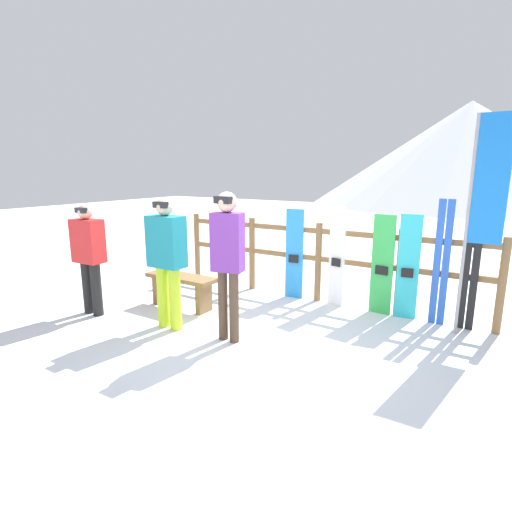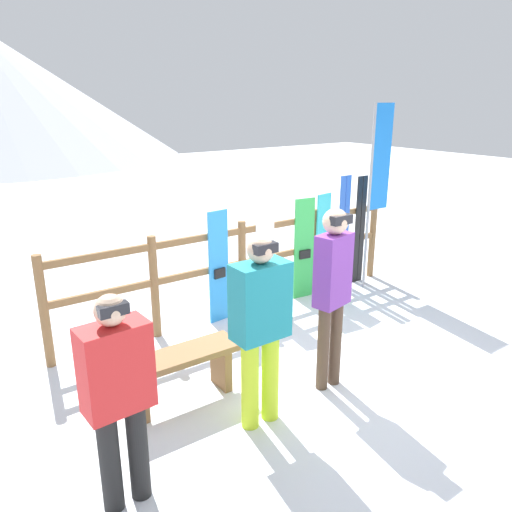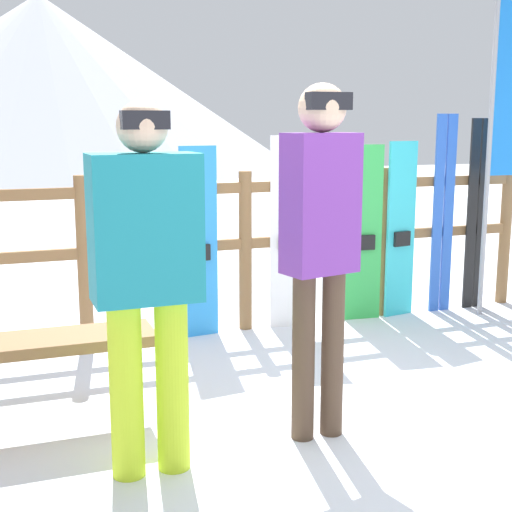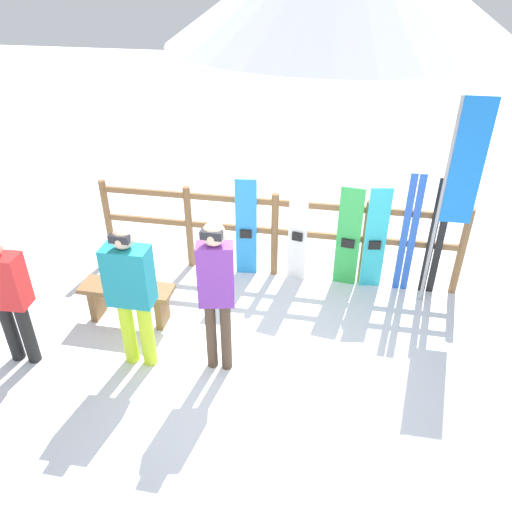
{
  "view_description": "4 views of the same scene",
  "coord_description": "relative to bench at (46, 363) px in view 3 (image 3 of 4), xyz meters",
  "views": [
    {
      "loc": [
        2.39,
        -3.72,
        2.02
      ],
      "look_at": [
        -0.67,
        1.15,
        0.78
      ],
      "focal_mm": 28.0,
      "sensor_mm": 36.0,
      "label": 1
    },
    {
      "loc": [
        -3.36,
        -3.2,
        2.72
      ],
      "look_at": [
        -0.39,
        1.03,
        1.07
      ],
      "focal_mm": 35.0,
      "sensor_mm": 36.0,
      "label": 2
    },
    {
      "loc": [
        -1.78,
        -3.21,
        1.6
      ],
      "look_at": [
        -0.27,
        0.93,
        0.77
      ],
      "focal_mm": 50.0,
      "sensor_mm": 36.0,
      "label": 3
    },
    {
      "loc": [
        0.86,
        -4.02,
        3.92
      ],
      "look_at": [
        -0.08,
        0.97,
        0.83
      ],
      "focal_mm": 35.0,
      "sensor_mm": 36.0,
      "label": 4
    }
  ],
  "objects": [
    {
      "name": "ground_plane",
      "position": [
        1.59,
        -0.53,
        -0.35
      ],
      "size": [
        40.0,
        40.0,
        0.0
      ],
      "primitive_type": "plane",
      "color": "white"
    },
    {
      "name": "rental_flag",
      "position": [
        3.71,
        1.1,
        1.32
      ],
      "size": [
        0.4,
        0.04,
        2.65
      ],
      "color": "#99999E",
      "rests_on": "ground"
    },
    {
      "name": "bench",
      "position": [
        0.0,
        0.0,
        0.0
      ],
      "size": [
        1.13,
        0.36,
        0.5
      ],
      "color": "brown",
      "rests_on": "ground"
    },
    {
      "name": "person_teal",
      "position": [
        0.41,
        -0.68,
        0.62
      ],
      "size": [
        0.47,
        0.26,
        1.69
      ],
      "color": "#B7D826",
      "rests_on": "ground"
    },
    {
      "name": "ski_pair_black",
      "position": [
        3.68,
        1.32,
        0.46
      ],
      "size": [
        0.2,
        0.02,
        1.63
      ],
      "color": "black",
      "rests_on": "ground"
    },
    {
      "name": "fence",
      "position": [
        1.59,
        1.38,
        0.37
      ],
      "size": [
        4.99,
        0.1,
        1.23
      ],
      "color": "brown",
      "rests_on": "ground"
    },
    {
      "name": "snowboard_cyan",
      "position": [
        2.93,
        1.32,
        0.37
      ],
      "size": [
        0.28,
        0.09,
        1.45
      ],
      "color": "#2DBFCC",
      "rests_on": "ground"
    },
    {
      "name": "ski_pair_blue",
      "position": [
        3.33,
        1.32,
        0.48
      ],
      "size": [
        0.19,
        0.02,
        1.67
      ],
      "color": "blue",
      "rests_on": "ground"
    },
    {
      "name": "person_purple",
      "position": [
        1.29,
        -0.59,
        0.72
      ],
      "size": [
        0.4,
        0.27,
        1.78
      ],
      "color": "#4C3828",
      "rests_on": "ground"
    },
    {
      "name": "snowboard_white",
      "position": [
        1.91,
        1.32,
        0.39
      ],
      "size": [
        0.26,
        0.09,
        1.5
      ],
      "color": "white",
      "rests_on": "ground"
    },
    {
      "name": "snowboard_blue",
      "position": [
        1.2,
        1.32,
        0.36
      ],
      "size": [
        0.29,
        0.08,
        1.43
      ],
      "color": "#288CE0",
      "rests_on": "ground"
    },
    {
      "name": "snowboard_green",
      "position": [
        2.58,
        1.32,
        0.35
      ],
      "size": [
        0.31,
        0.08,
        1.42
      ],
      "color": "green",
      "rests_on": "ground"
    },
    {
      "name": "mountain_backdrop",
      "position": [
        1.59,
        23.38,
        2.65
      ],
      "size": [
        18.0,
        18.0,
        6.0
      ],
      "color": "silver",
      "rests_on": "ground"
    }
  ]
}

